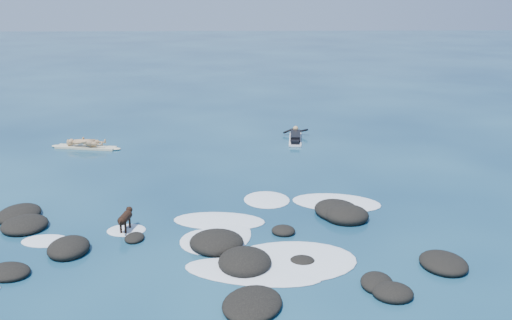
{
  "coord_description": "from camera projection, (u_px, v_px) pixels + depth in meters",
  "views": [
    {
      "loc": [
        1.24,
        -14.76,
        6.55
      ],
      "look_at": [
        1.89,
        4.0,
        0.9
      ],
      "focal_mm": 40.0,
      "sensor_mm": 36.0,
      "label": 1
    }
  ],
  "objects": [
    {
      "name": "paddling_surfer_rig",
      "position": [
        295.0,
        137.0,
        25.65
      ],
      "size": [
        1.18,
        2.66,
        0.46
      ],
      "rotation": [
        0.0,
        0.0,
        1.46
      ],
      "color": "white",
      "rests_on": "ground"
    },
    {
      "name": "reef_rocks",
      "position": [
        178.0,
        253.0,
        14.47
      ],
      "size": [
        13.17,
        7.73,
        0.53
      ],
      "color": "black",
      "rests_on": "ground"
    },
    {
      "name": "standing_surfer_rig",
      "position": [
        85.0,
        132.0,
        24.17
      ],
      "size": [
        3.13,
        1.04,
        1.79
      ],
      "rotation": [
        0.0,
        0.0,
        -0.2
      ],
      "color": "beige",
      "rests_on": "ground"
    },
    {
      "name": "dog",
      "position": [
        125.0,
        217.0,
        15.91
      ],
      "size": [
        0.36,
        1.01,
        0.64
      ],
      "rotation": [
        0.0,
        0.0,
        1.41
      ],
      "color": "black",
      "rests_on": "ground"
    },
    {
      "name": "breaking_foam",
      "position": [
        210.0,
        245.0,
        15.16
      ],
      "size": [
        13.88,
        8.55,
        0.12
      ],
      "color": "white",
      "rests_on": "ground"
    },
    {
      "name": "ground",
      "position": [
        194.0,
        232.0,
        15.97
      ],
      "size": [
        160.0,
        160.0,
        0.0
      ],
      "primitive_type": "plane",
      "color": "#0A2642",
      "rests_on": "ground"
    }
  ]
}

